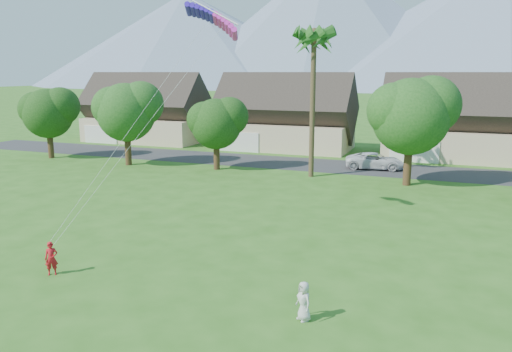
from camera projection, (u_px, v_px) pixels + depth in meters
The scene contains 10 objects.
ground at pixel (147, 347), 16.41m from camera, with size 500.00×500.00×0.00m, color #2D6019.
street at pixel (346, 167), 47.49m from camera, with size 90.00×7.00×0.01m, color #2D2D30.
kite_flyer at pixel (51, 258), 22.11m from camera, with size 0.55×0.36×1.52m, color red.
watcher at pixel (304, 301), 18.04m from camera, with size 0.72×0.47×1.48m, color beige.
parked_car at pixel (375, 161), 46.39m from camera, with size 2.49×5.40×1.50m, color silver.
mountain_ridge at pixel (458, 30), 244.43m from camera, with size 540.00×240.00×70.00m.
houses_row at pixel (367, 122), 54.83m from camera, with size 72.75×8.19×8.86m.
tree_row at pixel (320, 121), 41.33m from camera, with size 62.27×6.67×8.45m.
fan_palm at pixel (314, 35), 40.75m from camera, with size 3.00×3.00×13.80m.
parafoil_kite at pixel (214, 17), 27.00m from camera, with size 3.30×1.18×0.50m.
Camera 1 is at (8.69, -12.64, 8.87)m, focal length 35.00 mm.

